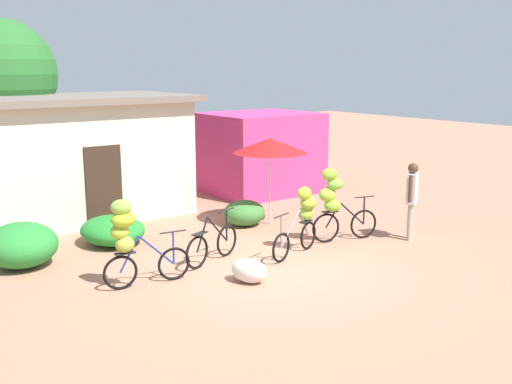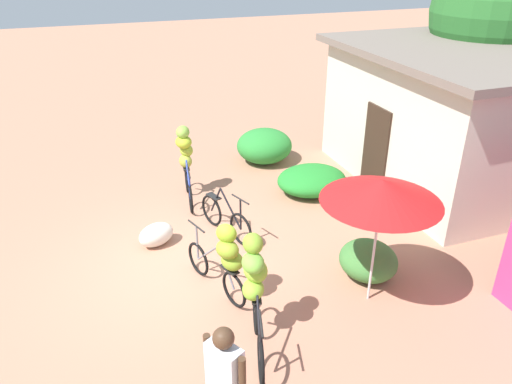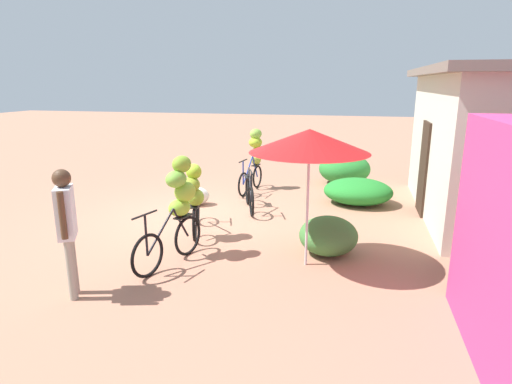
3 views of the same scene
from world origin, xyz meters
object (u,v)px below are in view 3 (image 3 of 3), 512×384
(bicycle_center_loaded, at_px, (194,194))
(produce_sack, at_px, (194,196))
(bicycle_near_pile, at_px, (249,195))
(bicycle_leftmost, at_px, (255,154))
(market_umbrella, at_px, (309,141))
(person_vendor, at_px, (66,220))
(bicycle_by_shop, at_px, (178,202))

(bicycle_center_loaded, height_order, produce_sack, bicycle_center_loaded)
(bicycle_near_pile, bearing_deg, bicycle_center_loaded, -16.76)
(produce_sack, bearing_deg, bicycle_leftmost, 150.91)
(market_umbrella, distance_m, bicycle_center_loaded, 2.58)
(bicycle_center_loaded, xyz_separation_m, produce_sack, (-1.96, -0.79, -0.59))
(bicycle_center_loaded, height_order, person_vendor, person_vendor)
(bicycle_center_loaded, bearing_deg, bicycle_near_pile, 163.24)
(bicycle_leftmost, xyz_separation_m, bicycle_near_pile, (1.91, 0.34, -0.60))
(bicycle_near_pile, distance_m, produce_sack, 1.37)
(bicycle_center_loaded, bearing_deg, produce_sack, -158.05)
(market_umbrella, bearing_deg, bicycle_near_pile, -149.18)
(bicycle_near_pile, xyz_separation_m, bicycle_center_loaded, (1.88, -0.57, 0.45))
(bicycle_leftmost, relative_size, bicycle_near_pile, 1.05)
(produce_sack, bearing_deg, market_umbrella, 46.95)
(bicycle_near_pile, relative_size, bicycle_center_loaded, 0.96)
(market_umbrella, xyz_separation_m, bicycle_by_shop, (0.23, -2.03, -1.00))
(bicycle_by_shop, relative_size, produce_sack, 2.40)
(bicycle_near_pile, height_order, person_vendor, person_vendor)
(bicycle_by_shop, height_order, produce_sack, bicycle_by_shop)
(market_umbrella, height_order, bicycle_near_pile, market_umbrella)
(bicycle_by_shop, relative_size, person_vendor, 0.96)
(produce_sack, relative_size, person_vendor, 0.40)
(market_umbrella, distance_m, bicycle_near_pile, 3.51)
(bicycle_leftmost, xyz_separation_m, bicycle_center_loaded, (3.79, -0.23, -0.14))
(bicycle_leftmost, distance_m, bicycle_by_shop, 4.83)
(produce_sack, bearing_deg, bicycle_by_shop, 17.15)
(bicycle_near_pile, distance_m, bicycle_by_shop, 3.01)
(person_vendor, bearing_deg, bicycle_center_loaded, 163.70)
(bicycle_near_pile, xyz_separation_m, person_vendor, (4.43, -1.31, 0.72))
(market_umbrella, height_order, bicycle_leftmost, market_umbrella)
(bicycle_by_shop, xyz_separation_m, produce_sack, (-2.99, -0.92, -0.74))
(bicycle_leftmost, distance_m, person_vendor, 6.42)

